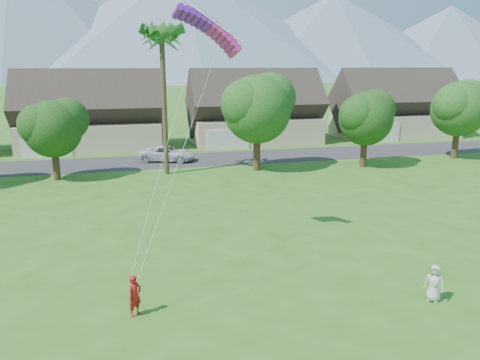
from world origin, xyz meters
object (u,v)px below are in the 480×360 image
object	(u,v)px
watcher	(434,283)
parafoil_kite	(210,27)
parked_car	(167,154)
kite_flyer	(135,296)

from	to	relation	value
watcher	parafoil_kite	xyz separation A→B (m)	(-7.60, 7.78, 10.24)
parked_car	parafoil_kite	bearing A→B (deg)	-159.40
parked_car	parafoil_kite	xyz separation A→B (m)	(0.22, -22.96, 10.26)
kite_flyer	parked_car	bearing A→B (deg)	40.94
parked_car	parafoil_kite	world-z (taller)	parafoil_kite
parked_car	kite_flyer	bearing A→B (deg)	-167.63
watcher	parked_car	world-z (taller)	watcher
watcher	parafoil_kite	bearing A→B (deg)	178.12
parafoil_kite	kite_flyer	bearing A→B (deg)	-122.01
watcher	parked_car	xyz separation A→B (m)	(-7.82, 30.74, -0.02)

